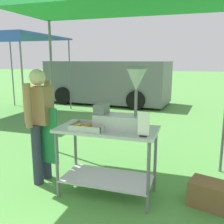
{
  "coord_description": "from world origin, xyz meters",
  "views": [
    {
      "loc": [
        1.24,
        -1.71,
        1.73
      ],
      "look_at": [
        0.25,
        1.37,
        1.06
      ],
      "focal_mm": 40.47,
      "sensor_mm": 36.0,
      "label": 1
    }
  ],
  "objects_px": {
    "vendor": "(40,120)",
    "donut_fryer": "(122,107)",
    "donut_cart": "(107,147)",
    "supply_crate": "(211,194)",
    "menu_sign": "(143,126)",
    "neighbour_tent": "(12,39)",
    "donut_tray": "(88,127)",
    "stall_canopy": "(109,4)",
    "van_grey": "(107,82)"
  },
  "relations": [
    {
      "from": "menu_sign",
      "to": "neighbour_tent",
      "type": "bearing_deg",
      "value": 140.27
    },
    {
      "from": "stall_canopy",
      "to": "donut_tray",
      "type": "bearing_deg",
      "value": -131.86
    },
    {
      "from": "neighbour_tent",
      "to": "donut_tray",
      "type": "bearing_deg",
      "value": -43.46
    },
    {
      "from": "donut_cart",
      "to": "neighbour_tent",
      "type": "xyz_separation_m",
      "value": [
        -4.38,
        3.83,
        1.73
      ]
    },
    {
      "from": "donut_tray",
      "to": "donut_cart",
      "type": "bearing_deg",
      "value": 32.29
    },
    {
      "from": "donut_cart",
      "to": "donut_fryer",
      "type": "relative_size",
      "value": 1.66
    },
    {
      "from": "supply_crate",
      "to": "van_grey",
      "type": "bearing_deg",
      "value": 118.27
    },
    {
      "from": "donut_fryer",
      "to": "vendor",
      "type": "bearing_deg",
      "value": 176.07
    },
    {
      "from": "donut_tray",
      "to": "donut_fryer",
      "type": "distance_m",
      "value": 0.49
    },
    {
      "from": "stall_canopy",
      "to": "neighbour_tent",
      "type": "bearing_deg",
      "value": 139.57
    },
    {
      "from": "donut_cart",
      "to": "supply_crate",
      "type": "distance_m",
      "value": 1.37
    },
    {
      "from": "supply_crate",
      "to": "vendor",
      "type": "bearing_deg",
      "value": -179.15
    },
    {
      "from": "van_grey",
      "to": "donut_fryer",
      "type": "bearing_deg",
      "value": -69.61
    },
    {
      "from": "van_grey",
      "to": "vendor",
      "type": "bearing_deg",
      "value": -78.85
    },
    {
      "from": "menu_sign",
      "to": "vendor",
      "type": "bearing_deg",
      "value": 168.72
    },
    {
      "from": "donut_tray",
      "to": "van_grey",
      "type": "xyz_separation_m",
      "value": [
        -2.15,
        6.98,
        -0.05
      ]
    },
    {
      "from": "vendor",
      "to": "van_grey",
      "type": "xyz_separation_m",
      "value": [
        -1.34,
        6.78,
        -0.03
      ]
    },
    {
      "from": "donut_cart",
      "to": "neighbour_tent",
      "type": "bearing_deg",
      "value": 138.83
    },
    {
      "from": "vendor",
      "to": "menu_sign",
      "type": "bearing_deg",
      "value": -11.28
    },
    {
      "from": "donut_cart",
      "to": "supply_crate",
      "type": "bearing_deg",
      "value": 4.99
    },
    {
      "from": "donut_fryer",
      "to": "supply_crate",
      "type": "height_order",
      "value": "donut_fryer"
    },
    {
      "from": "vendor",
      "to": "van_grey",
      "type": "bearing_deg",
      "value": 101.15
    },
    {
      "from": "stall_canopy",
      "to": "vendor",
      "type": "bearing_deg",
      "value": -178.82
    },
    {
      "from": "menu_sign",
      "to": "van_grey",
      "type": "height_order",
      "value": "van_grey"
    },
    {
      "from": "vendor",
      "to": "neighbour_tent",
      "type": "xyz_separation_m",
      "value": [
        -3.37,
        3.76,
        1.47
      ]
    },
    {
      "from": "donut_cart",
      "to": "supply_crate",
      "type": "height_order",
      "value": "donut_cart"
    },
    {
      "from": "menu_sign",
      "to": "neighbour_tent",
      "type": "height_order",
      "value": "neighbour_tent"
    },
    {
      "from": "stall_canopy",
      "to": "donut_cart",
      "type": "distance_m",
      "value": 1.73
    },
    {
      "from": "donut_cart",
      "to": "donut_fryer",
      "type": "height_order",
      "value": "donut_fryer"
    },
    {
      "from": "supply_crate",
      "to": "neighbour_tent",
      "type": "relative_size",
      "value": 0.2
    },
    {
      "from": "van_grey",
      "to": "neighbour_tent",
      "type": "distance_m",
      "value": 3.93
    },
    {
      "from": "donut_cart",
      "to": "van_grey",
      "type": "relative_size",
      "value": 0.25
    },
    {
      "from": "stall_canopy",
      "to": "donut_cart",
      "type": "bearing_deg",
      "value": -90.0
    },
    {
      "from": "donut_cart",
      "to": "stall_canopy",
      "type": "bearing_deg",
      "value": 90.0
    },
    {
      "from": "stall_canopy",
      "to": "van_grey",
      "type": "xyz_separation_m",
      "value": [
        -2.35,
        6.76,
        -1.49
      ]
    },
    {
      "from": "donut_cart",
      "to": "donut_tray",
      "type": "xyz_separation_m",
      "value": [
        -0.2,
        -0.13,
        0.28
      ]
    },
    {
      "from": "donut_tray",
      "to": "neighbour_tent",
      "type": "relative_size",
      "value": 0.15
    },
    {
      "from": "donut_tray",
      "to": "van_grey",
      "type": "height_order",
      "value": "van_grey"
    },
    {
      "from": "vendor",
      "to": "supply_crate",
      "type": "height_order",
      "value": "vendor"
    },
    {
      "from": "supply_crate",
      "to": "donut_cart",
      "type": "bearing_deg",
      "value": -175.01
    },
    {
      "from": "menu_sign",
      "to": "van_grey",
      "type": "xyz_separation_m",
      "value": [
        -2.85,
        7.08,
        -0.14
      ]
    },
    {
      "from": "donut_fryer",
      "to": "neighbour_tent",
      "type": "height_order",
      "value": "neighbour_tent"
    },
    {
      "from": "neighbour_tent",
      "to": "donut_fryer",
      "type": "bearing_deg",
      "value": -39.97
    },
    {
      "from": "vendor",
      "to": "donut_fryer",
      "type": "bearing_deg",
      "value": -3.93
    },
    {
      "from": "menu_sign",
      "to": "vendor",
      "type": "relative_size",
      "value": 0.17
    },
    {
      "from": "donut_cart",
      "to": "van_grey",
      "type": "distance_m",
      "value": 7.25
    },
    {
      "from": "donut_cart",
      "to": "neighbour_tent",
      "type": "distance_m",
      "value": 6.08
    },
    {
      "from": "donut_cart",
      "to": "supply_crate",
      "type": "xyz_separation_m",
      "value": [
        1.27,
        0.11,
        -0.49
      ]
    },
    {
      "from": "supply_crate",
      "to": "menu_sign",
      "type": "bearing_deg",
      "value": -156.53
    },
    {
      "from": "donut_tray",
      "to": "vendor",
      "type": "xyz_separation_m",
      "value": [
        -0.81,
        0.21,
        -0.02
      ]
    }
  ]
}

